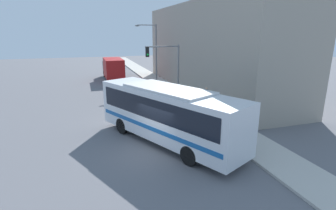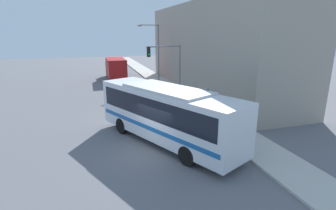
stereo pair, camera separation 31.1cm
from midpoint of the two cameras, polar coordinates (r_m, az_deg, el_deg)
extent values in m
plane|color=slate|center=(14.79, -3.68, -10.06)|extent=(120.00, 120.00, 0.00)
cube|color=#B7B2A8|center=(34.73, -2.59, 5.11)|extent=(2.57, 70.00, 0.14)
cube|color=#9E9384|center=(30.15, 8.46, 12.19)|extent=(6.00, 26.15, 9.37)
cube|color=silver|center=(15.23, -0.70, -1.82)|extent=(6.60, 10.10, 2.79)
cube|color=black|center=(15.09, -0.71, 0.00)|extent=(6.29, 9.40, 1.16)
cube|color=#19599E|center=(15.43, -0.70, -4.00)|extent=(6.47, 9.76, 0.24)
cube|color=silver|center=(14.86, -0.72, 3.50)|extent=(4.47, 5.96, 0.16)
cylinder|color=black|center=(18.57, -4.70, -2.91)|extent=(0.70, 1.06, 1.04)
cylinder|color=black|center=(17.34, -10.44, -4.48)|extent=(0.70, 1.06, 1.04)
cylinder|color=black|center=(14.76, 9.92, -8.12)|extent=(0.70, 1.06, 1.04)
cylinder|color=black|center=(13.19, 4.00, -10.92)|extent=(0.70, 1.06, 1.04)
cube|color=#B21919|center=(36.39, -12.00, 7.87)|extent=(2.33, 5.19, 2.50)
cube|color=#262628|center=(40.00, -12.54, 7.98)|extent=(2.21, 2.02, 1.76)
cylinder|color=black|center=(39.68, -13.88, 6.55)|extent=(0.25, 0.90, 0.90)
cylinder|color=black|center=(35.53, -13.35, 5.56)|extent=(0.25, 0.90, 0.90)
cylinder|color=red|center=(20.00, 7.52, -1.94)|extent=(0.20, 0.20, 0.55)
sphere|color=red|center=(19.91, 7.56, -1.03)|extent=(0.19, 0.19, 0.19)
cylinder|color=red|center=(19.90, 7.66, -1.96)|extent=(0.09, 0.12, 0.09)
cylinder|color=slate|center=(25.23, 1.90, 7.18)|extent=(0.16, 0.16, 5.12)
cylinder|color=slate|center=(24.50, -1.66, 12.60)|extent=(3.20, 0.11, 0.11)
cube|color=black|center=(24.17, -4.91, 11.44)|extent=(0.30, 0.24, 0.90)
sphere|color=#19D83F|center=(24.05, -4.82, 10.88)|extent=(0.18, 0.18, 0.18)
cylinder|color=slate|center=(25.70, 1.42, 2.83)|extent=(0.06, 0.06, 1.15)
cylinder|color=#4C4C51|center=(25.56, 1.43, 4.32)|extent=(0.14, 0.14, 0.22)
cylinder|color=slate|center=(32.96, -2.84, 10.94)|extent=(0.18, 0.18, 7.16)
cylinder|color=slate|center=(32.58, -4.96, 16.97)|extent=(2.30, 0.11, 0.11)
ellipsoid|color=gray|center=(32.34, -7.03, 16.78)|extent=(0.56, 0.28, 0.20)
cylinder|color=#47382D|center=(22.63, 7.86, 0.50)|extent=(0.28, 0.28, 0.83)
cylinder|color=#2659A5|center=(22.44, 7.94, 2.38)|extent=(0.34, 0.34, 0.69)
sphere|color=tan|center=(22.34, 7.98, 3.53)|extent=(0.23, 0.23, 0.23)
camera|label=1|loc=(0.16, -90.48, -0.14)|focal=28.00mm
camera|label=2|loc=(0.16, 89.52, 0.14)|focal=28.00mm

